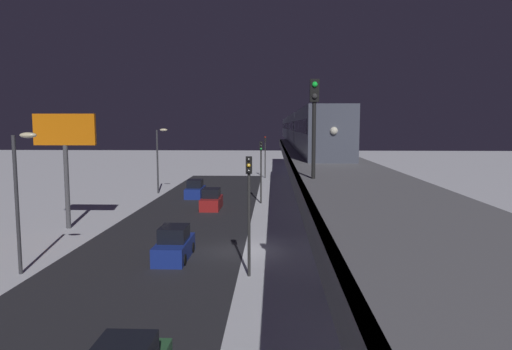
{
  "coord_description": "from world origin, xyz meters",
  "views": [
    {
      "loc": [
        -2.79,
        28.83,
        8.0
      ],
      "look_at": [
        -0.78,
        -24.05,
        2.33
      ],
      "focal_mm": 32.44,
      "sensor_mm": 36.0,
      "label": 1
    }
  ],
  "objects_px": {
    "sedan_blue": "(174,246)",
    "traffic_light_near": "(249,198)",
    "subway_train": "(299,128)",
    "sedan_blue_2": "(195,190)",
    "sedan_red": "(211,201)",
    "rail_signal": "(314,111)",
    "commercial_billboard": "(65,141)",
    "traffic_light_mid": "(261,163)",
    "traffic_light_far": "(265,151)"
  },
  "relations": [
    {
      "from": "traffic_light_near",
      "to": "traffic_light_mid",
      "type": "height_order",
      "value": "same"
    },
    {
      "from": "sedan_blue_2",
      "to": "rail_signal",
      "type": "bearing_deg",
      "value": 107.86
    },
    {
      "from": "sedan_blue",
      "to": "traffic_light_near",
      "type": "xyz_separation_m",
      "value": [
        -4.7,
        3.16,
        3.41
      ]
    },
    {
      "from": "sedan_blue",
      "to": "traffic_light_near",
      "type": "bearing_deg",
      "value": -33.9
    },
    {
      "from": "sedan_blue",
      "to": "sedan_red",
      "type": "height_order",
      "value": "same"
    },
    {
      "from": "traffic_light_near",
      "to": "traffic_light_far",
      "type": "bearing_deg",
      "value": -90.0
    },
    {
      "from": "sedan_blue",
      "to": "traffic_light_far",
      "type": "height_order",
      "value": "traffic_light_far"
    },
    {
      "from": "sedan_blue",
      "to": "sedan_red",
      "type": "distance_m",
      "value": 16.82
    },
    {
      "from": "rail_signal",
      "to": "traffic_light_mid",
      "type": "xyz_separation_m",
      "value": [
        2.9,
        -28.37,
        -4.37
      ]
    },
    {
      "from": "rail_signal",
      "to": "commercial_billboard",
      "type": "relative_size",
      "value": 0.45
    },
    {
      "from": "sedan_blue",
      "to": "traffic_light_mid",
      "type": "bearing_deg",
      "value": 76.83
    },
    {
      "from": "subway_train",
      "to": "sedan_blue_2",
      "type": "relative_size",
      "value": 18.0
    },
    {
      "from": "subway_train",
      "to": "traffic_light_mid",
      "type": "bearing_deg",
      "value": 73.86
    },
    {
      "from": "sedan_blue",
      "to": "sedan_red",
      "type": "bearing_deg",
      "value": 90.0
    },
    {
      "from": "sedan_blue_2",
      "to": "sedan_blue",
      "type": "bearing_deg",
      "value": 96.66
    },
    {
      "from": "rail_signal",
      "to": "traffic_light_far",
      "type": "relative_size",
      "value": 0.62
    },
    {
      "from": "sedan_red",
      "to": "traffic_light_far",
      "type": "relative_size",
      "value": 0.64
    },
    {
      "from": "traffic_light_mid",
      "to": "traffic_light_far",
      "type": "relative_size",
      "value": 1.0
    },
    {
      "from": "traffic_light_mid",
      "to": "rail_signal",
      "type": "bearing_deg",
      "value": 95.84
    },
    {
      "from": "sedan_blue_2",
      "to": "traffic_light_near",
      "type": "distance_m",
      "value": 28.37
    },
    {
      "from": "commercial_billboard",
      "to": "rail_signal",
      "type": "bearing_deg",
      "value": 137.49
    },
    {
      "from": "sedan_red",
      "to": "sedan_blue_2",
      "type": "height_order",
      "value": "same"
    },
    {
      "from": "sedan_blue_2",
      "to": "commercial_billboard",
      "type": "distance_m",
      "value": 18.66
    },
    {
      "from": "sedan_blue_2",
      "to": "traffic_light_far",
      "type": "height_order",
      "value": "traffic_light_far"
    },
    {
      "from": "traffic_light_mid",
      "to": "subway_train",
      "type": "bearing_deg",
      "value": -106.14
    },
    {
      "from": "subway_train",
      "to": "traffic_light_near",
      "type": "bearing_deg",
      "value": 83.22
    },
    {
      "from": "subway_train",
      "to": "sedan_red",
      "type": "relative_size",
      "value": 18.08
    },
    {
      "from": "sedan_blue",
      "to": "commercial_billboard",
      "type": "distance_m",
      "value": 14.12
    },
    {
      "from": "sedan_blue_2",
      "to": "traffic_light_mid",
      "type": "height_order",
      "value": "traffic_light_mid"
    },
    {
      "from": "traffic_light_near",
      "to": "commercial_billboard",
      "type": "xyz_separation_m",
      "value": [
        14.74,
        -11.04,
        2.63
      ]
    },
    {
      "from": "rail_signal",
      "to": "sedan_blue_2",
      "type": "height_order",
      "value": "rail_signal"
    },
    {
      "from": "rail_signal",
      "to": "traffic_light_mid",
      "type": "bearing_deg",
      "value": -84.16
    },
    {
      "from": "rail_signal",
      "to": "sedan_blue",
      "type": "bearing_deg",
      "value": -47.47
    },
    {
      "from": "traffic_light_near",
      "to": "traffic_light_far",
      "type": "height_order",
      "value": "same"
    },
    {
      "from": "rail_signal",
      "to": "sedan_red",
      "type": "bearing_deg",
      "value": -73.16
    },
    {
      "from": "traffic_light_near",
      "to": "traffic_light_mid",
      "type": "bearing_deg",
      "value": -90.0
    },
    {
      "from": "subway_train",
      "to": "commercial_billboard",
      "type": "bearing_deg",
      "value": 55.63
    },
    {
      "from": "sedan_red",
      "to": "traffic_light_mid",
      "type": "xyz_separation_m",
      "value": [
        -4.7,
        -3.26,
        3.4
      ]
    },
    {
      "from": "traffic_light_mid",
      "to": "traffic_light_near",
      "type": "bearing_deg",
      "value": 90.0
    },
    {
      "from": "rail_signal",
      "to": "sedan_red",
      "type": "relative_size",
      "value": 0.98
    },
    {
      "from": "sedan_blue",
      "to": "sedan_blue_2",
      "type": "relative_size",
      "value": 1.06
    },
    {
      "from": "subway_train",
      "to": "sedan_red",
      "type": "height_order",
      "value": "subway_train"
    },
    {
      "from": "commercial_billboard",
      "to": "sedan_blue_2",
      "type": "bearing_deg",
      "value": -114.2
    },
    {
      "from": "sedan_red",
      "to": "sedan_blue_2",
      "type": "bearing_deg",
      "value": 111.34
    },
    {
      "from": "sedan_blue_2",
      "to": "commercial_billboard",
      "type": "relative_size",
      "value": 0.46
    },
    {
      "from": "sedan_red",
      "to": "commercial_billboard",
      "type": "relative_size",
      "value": 0.46
    },
    {
      "from": "sedan_blue_2",
      "to": "traffic_light_near",
      "type": "relative_size",
      "value": 0.64
    },
    {
      "from": "traffic_light_far",
      "to": "commercial_billboard",
      "type": "distance_m",
      "value": 38.47
    },
    {
      "from": "subway_train",
      "to": "traffic_light_near",
      "type": "xyz_separation_m",
      "value": [
        4.69,
        39.45,
        -3.43
      ]
    },
    {
      "from": "sedan_blue",
      "to": "commercial_billboard",
      "type": "bearing_deg",
      "value": 141.85
    }
  ]
}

